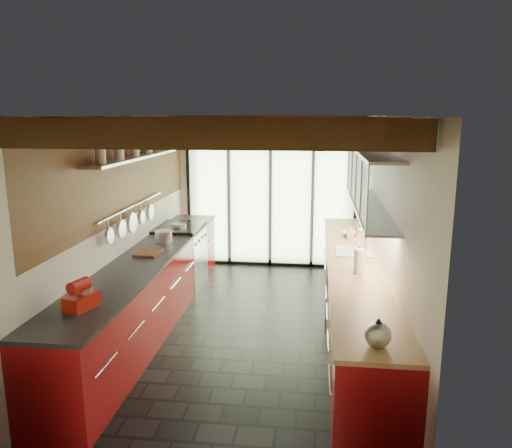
% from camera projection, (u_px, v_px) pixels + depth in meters
% --- Properties ---
extents(ground, '(5.50, 5.50, 0.00)m').
position_uv_depth(ground, '(250.00, 328.00, 6.25)').
color(ground, black).
rests_on(ground, ground).
extents(room_shell, '(5.50, 5.50, 5.50)m').
position_uv_depth(room_shell, '(249.00, 198.00, 5.89)').
color(room_shell, silver).
rests_on(room_shell, ground).
extents(ceiling_beams, '(3.14, 5.06, 4.90)m').
position_uv_depth(ceiling_beams, '(253.00, 127.00, 6.09)').
color(ceiling_beams, '#593316').
rests_on(ceiling_beams, ground).
extents(glass_door, '(2.95, 0.10, 2.90)m').
position_uv_depth(glass_door, '(270.00, 172.00, 8.50)').
color(glass_door, '#C6EAAD').
rests_on(glass_door, ground).
extents(left_counter, '(0.68, 5.00, 0.92)m').
position_uv_depth(left_counter, '(150.00, 289.00, 6.30)').
color(left_counter, maroon).
rests_on(left_counter, ground).
extents(range_stove, '(0.66, 0.90, 0.97)m').
position_uv_depth(range_stove, '(180.00, 257.00, 7.70)').
color(range_stove, silver).
rests_on(range_stove, ground).
extents(right_counter, '(0.68, 5.00, 0.92)m').
position_uv_depth(right_counter, '(354.00, 298.00, 6.00)').
color(right_counter, maroon).
rests_on(right_counter, ground).
extents(sink_assembly, '(0.45, 0.52, 0.43)m').
position_uv_depth(sink_assembly, '(355.00, 249.00, 6.28)').
color(sink_assembly, silver).
rests_on(sink_assembly, right_counter).
extents(upper_cabinets_right, '(0.34, 3.00, 3.00)m').
position_uv_depth(upper_cabinets_right, '(371.00, 180.00, 5.97)').
color(upper_cabinets_right, silver).
rests_on(upper_cabinets_right, ground).
extents(left_wall_fixtures, '(0.28, 2.60, 0.96)m').
position_uv_depth(left_wall_fixtures, '(134.00, 178.00, 6.20)').
color(left_wall_fixtures, silver).
rests_on(left_wall_fixtures, ground).
extents(stand_mixer, '(0.25, 0.34, 0.28)m').
position_uv_depth(stand_mixer, '(82.00, 296.00, 4.44)').
color(stand_mixer, red).
rests_on(stand_mixer, left_counter).
extents(pot_large, '(0.30, 0.30, 0.15)m').
position_uv_depth(pot_large, '(164.00, 236.00, 6.80)').
color(pot_large, silver).
rests_on(pot_large, left_counter).
extents(pot_small, '(0.24, 0.24, 0.09)m').
position_uv_depth(pot_small, '(179.00, 226.00, 7.54)').
color(pot_small, silver).
rests_on(pot_small, left_counter).
extents(cutting_board, '(0.28, 0.39, 0.03)m').
position_uv_depth(cutting_board, '(148.00, 253.00, 6.20)').
color(cutting_board, brown).
rests_on(cutting_board, left_counter).
extents(kettle, '(0.26, 0.28, 0.24)m').
position_uv_depth(kettle, '(378.00, 333.00, 3.71)').
color(kettle, silver).
rests_on(kettle, right_counter).
extents(paper_towel, '(0.15, 0.15, 0.32)m').
position_uv_depth(paper_towel, '(359.00, 261.00, 5.43)').
color(paper_towel, white).
rests_on(paper_towel, right_counter).
extents(soap_bottle, '(0.08, 0.08, 0.18)m').
position_uv_depth(soap_bottle, '(350.00, 232.00, 6.95)').
color(soap_bottle, silver).
rests_on(soap_bottle, right_counter).
extents(bowl, '(0.26, 0.26, 0.06)m').
position_uv_depth(bowl, '(349.00, 234.00, 7.14)').
color(bowl, silver).
rests_on(bowl, right_counter).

